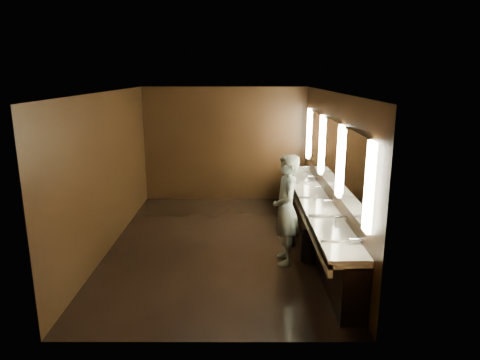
# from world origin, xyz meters

# --- Properties ---
(floor) EXTENTS (6.00, 6.00, 0.00)m
(floor) POSITION_xyz_m (0.00, 0.00, 0.00)
(floor) COLOR black
(floor) RESTS_ON ground
(ceiling) EXTENTS (4.00, 6.00, 0.02)m
(ceiling) POSITION_xyz_m (0.00, 0.00, 2.80)
(ceiling) COLOR #2D2D2B
(ceiling) RESTS_ON wall_back
(wall_back) EXTENTS (4.00, 0.02, 2.80)m
(wall_back) POSITION_xyz_m (0.00, 3.00, 1.40)
(wall_back) COLOR black
(wall_back) RESTS_ON floor
(wall_front) EXTENTS (4.00, 0.02, 2.80)m
(wall_front) POSITION_xyz_m (0.00, -3.00, 1.40)
(wall_front) COLOR black
(wall_front) RESTS_ON floor
(wall_left) EXTENTS (0.02, 6.00, 2.80)m
(wall_left) POSITION_xyz_m (-2.00, 0.00, 1.40)
(wall_left) COLOR black
(wall_left) RESTS_ON floor
(wall_right) EXTENTS (0.02, 6.00, 2.80)m
(wall_right) POSITION_xyz_m (2.00, 0.00, 1.40)
(wall_right) COLOR black
(wall_right) RESTS_ON floor
(sink_counter) EXTENTS (0.55, 5.40, 1.01)m
(sink_counter) POSITION_xyz_m (1.79, 0.00, 0.50)
(sink_counter) COLOR black
(sink_counter) RESTS_ON floor
(mirror_band) EXTENTS (0.06, 5.03, 1.15)m
(mirror_band) POSITION_xyz_m (1.98, -0.00, 1.75)
(mirror_band) COLOR #FDF4C2
(mirror_band) RESTS_ON wall_right
(person) EXTENTS (0.46, 0.69, 1.85)m
(person) POSITION_xyz_m (1.14, -0.74, 0.92)
(person) COLOR #84AFC6
(person) RESTS_ON floor
(trash_bin) EXTENTS (0.37, 0.37, 0.51)m
(trash_bin) POSITION_xyz_m (1.58, -0.72, 0.26)
(trash_bin) COLOR black
(trash_bin) RESTS_ON floor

